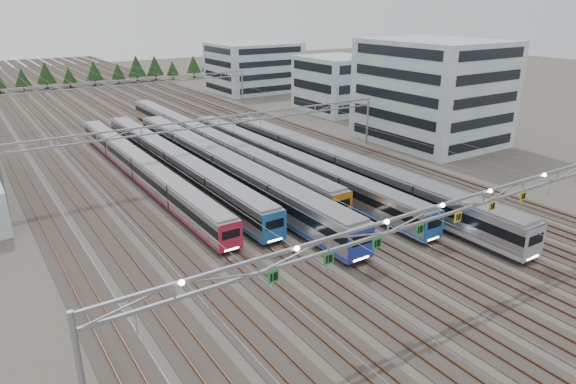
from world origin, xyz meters
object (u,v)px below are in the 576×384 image
train_f (343,168)px  gantry_far (125,87)px  train_c (223,167)px  gantry_near (440,214)px  depot_bldg_north (254,67)px  train_a (141,168)px  gantry_mid (219,128)px  depot_bldg_south (432,92)px  train_b (174,163)px  train_e (286,161)px  train_d (210,142)px  depot_bldg_mid (337,84)px

train_f → gantry_far: 60.44m
train_c → gantry_near: gantry_near is taller
gantry_near → depot_bldg_north: 108.48m
depot_bldg_north → gantry_near: bearing=-111.8°
train_c → depot_bldg_north: depot_bldg_north is taller
train_a → train_f: size_ratio=0.95×
gantry_mid → depot_bldg_south: 38.64m
gantry_mid → depot_bldg_south: (38.30, -4.56, 2.29)m
train_b → train_c: train_c is taller
train_f → gantry_far: gantry_far is taller
train_c → gantry_mid: 7.13m
train_f → depot_bldg_south: bearing=19.7°
train_e → depot_bldg_north: (33.44, 67.51, 4.49)m
train_a → depot_bldg_south: (49.55, -6.07, 6.75)m
train_b → train_f: bearing=-39.8°
train_d → gantry_near: (-2.30, -48.47, 4.99)m
train_b → train_a: bearing=170.8°
gantry_near → depot_bldg_north: (40.24, 100.74, -0.59)m
train_e → depot_bldg_mid: (34.63, 32.16, 4.05)m
train_f → gantry_far: bearing=100.8°
train_d → depot_bldg_north: bearing=54.0°
depot_bldg_south → train_d: bearing=160.3°
train_a → train_e: train_e is taller
train_a → gantry_near: (11.20, -41.62, 5.16)m
train_e → gantry_far: (-6.75, 51.89, 4.38)m
gantry_far → train_c: bearing=-92.6°
depot_bldg_mid → train_e: bearing=-137.1°
train_c → depot_bldg_mid: bearing=35.1°
train_b → train_e: train_b is taller
train_f → gantry_far: (-11.25, 59.23, 4.18)m
gantry_far → depot_bldg_north: 43.12m
gantry_near → depot_bldg_mid: 77.41m
gantry_near → gantry_far: size_ratio=1.00×
train_b → depot_bldg_north: (46.94, 59.85, 4.41)m
depot_bldg_mid → depot_bldg_north: bearing=91.9°
depot_bldg_north → train_c: bearing=-122.7°
train_c → train_f: (13.50, -8.85, -0.08)m
train_c → gantry_far: (2.25, 50.38, 4.10)m
gantry_mid → gantry_near: bearing=-90.1°
gantry_near → gantry_far: gantry_near is taller
depot_bldg_south → gantry_mid: bearing=173.2°
train_f → depot_bldg_mid: (30.13, 39.50, 3.84)m
train_d → depot_bldg_north: depot_bldg_north is taller
train_d → train_f: train_f is taller
gantry_mid → depot_bldg_north: bearing=56.5°
gantry_mid → train_c: bearing=-112.7°
depot_bldg_north → train_a: bearing=-131.0°
train_c → gantry_far: gantry_far is taller
train_b → depot_bldg_north: size_ratio=2.42×
gantry_mid → depot_bldg_mid: size_ratio=3.52×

